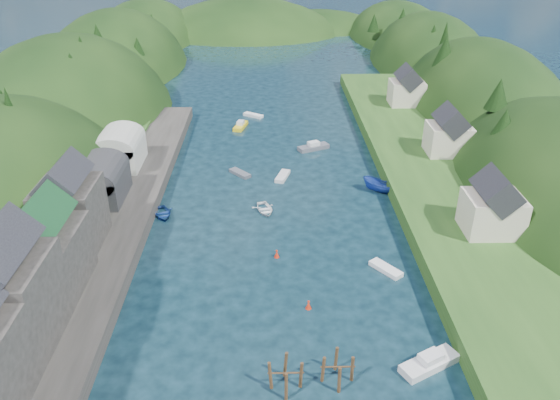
{
  "coord_description": "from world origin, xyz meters",
  "views": [
    {
      "loc": [
        -1.32,
        -38.26,
        38.93
      ],
      "look_at": [
        0.0,
        28.0,
        4.0
      ],
      "focal_mm": 35.0,
      "sensor_mm": 36.0,
      "label": 1
    }
  ],
  "objects_px": {
    "piling_cluster_far": "(338,371)",
    "channel_buoy_far": "(277,254)",
    "channel_buoy_near": "(309,305)",
    "piling_cluster_near": "(286,378)"
  },
  "relations": [
    {
      "from": "piling_cluster_far",
      "to": "piling_cluster_near",
      "type": "bearing_deg",
      "value": -171.4
    },
    {
      "from": "channel_buoy_far",
      "to": "channel_buoy_near",
      "type": "bearing_deg",
      "value": -71.84
    },
    {
      "from": "piling_cluster_near",
      "to": "channel_buoy_far",
      "type": "bearing_deg",
      "value": 91.35
    },
    {
      "from": "piling_cluster_far",
      "to": "channel_buoy_near",
      "type": "xyz_separation_m",
      "value": [
        -1.98,
        10.59,
        -0.7
      ]
    },
    {
      "from": "piling_cluster_near",
      "to": "channel_buoy_far",
      "type": "relative_size",
      "value": 3.27
    },
    {
      "from": "piling_cluster_far",
      "to": "channel_buoy_far",
      "type": "relative_size",
      "value": 3.17
    },
    {
      "from": "channel_buoy_near",
      "to": "channel_buoy_far",
      "type": "height_order",
      "value": "same"
    },
    {
      "from": "piling_cluster_far",
      "to": "channel_buoy_near",
      "type": "bearing_deg",
      "value": 100.62
    },
    {
      "from": "piling_cluster_near",
      "to": "channel_buoy_far",
      "type": "xyz_separation_m",
      "value": [
        -0.51,
        21.61,
        -0.75
      ]
    },
    {
      "from": "piling_cluster_far",
      "to": "channel_buoy_far",
      "type": "height_order",
      "value": "piling_cluster_far"
    }
  ]
}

